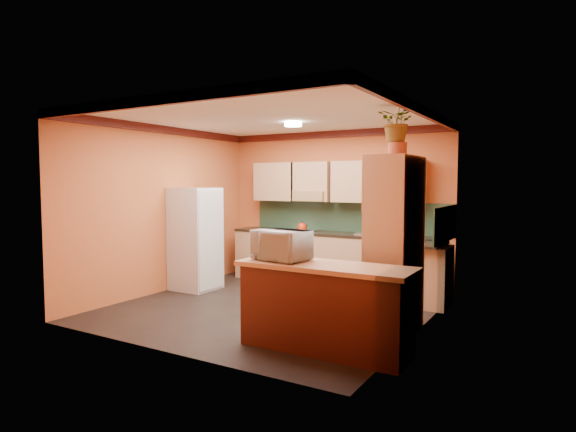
% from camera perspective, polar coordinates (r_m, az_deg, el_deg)
% --- Properties ---
extents(room_shell, '(4.24, 4.24, 2.72)m').
position_cam_1_polar(room_shell, '(7.02, -0.56, 6.45)').
color(room_shell, black).
rests_on(room_shell, ground).
extents(base_cabinets_back, '(3.65, 0.60, 0.88)m').
position_cam_1_polar(base_cabinets_back, '(8.44, 4.98, -5.20)').
color(base_cabinets_back, tan).
rests_on(base_cabinets_back, ground).
extents(countertop_back, '(3.65, 0.62, 0.04)m').
position_cam_1_polar(countertop_back, '(8.38, 5.00, -2.10)').
color(countertop_back, black).
rests_on(countertop_back, base_cabinets_back).
extents(stove, '(0.58, 0.58, 0.91)m').
position_cam_1_polar(stove, '(8.72, 1.26, -4.79)').
color(stove, black).
rests_on(stove, ground).
extents(kettle, '(0.20, 0.20, 0.18)m').
position_cam_1_polar(kettle, '(8.57, 1.68, -1.28)').
color(kettle, '#B7250C').
rests_on(kettle, stove).
extents(sink, '(0.48, 0.40, 0.03)m').
position_cam_1_polar(sink, '(8.08, 9.97, -2.12)').
color(sink, silver).
rests_on(sink, countertop_back).
extents(base_cabinets_right, '(0.60, 0.80, 0.88)m').
position_cam_1_polar(base_cabinets_right, '(7.30, 15.50, -6.79)').
color(base_cabinets_right, tan).
rests_on(base_cabinets_right, ground).
extents(countertop_right, '(0.62, 0.80, 0.04)m').
position_cam_1_polar(countertop_right, '(7.23, 15.56, -3.20)').
color(countertop_right, black).
rests_on(countertop_right, base_cabinets_right).
extents(fridge, '(0.68, 0.66, 1.70)m').
position_cam_1_polar(fridge, '(8.19, -10.93, -2.65)').
color(fridge, silver).
rests_on(fridge, ground).
extents(pantry, '(0.48, 0.90, 2.10)m').
position_cam_1_polar(pantry, '(5.86, 12.53, -3.33)').
color(pantry, tan).
rests_on(pantry, ground).
extents(fern_pot, '(0.22, 0.22, 0.16)m').
position_cam_1_polar(fern_pot, '(5.88, 12.85, 7.72)').
color(fern_pot, '#983E24').
rests_on(fern_pot, pantry).
extents(fern, '(0.50, 0.45, 0.48)m').
position_cam_1_polar(fern, '(5.91, 12.90, 10.84)').
color(fern, tan).
rests_on(fern, fern_pot).
extents(breakfast_bar, '(1.80, 0.55, 0.88)m').
position_cam_1_polar(breakfast_bar, '(5.21, 4.36, -11.02)').
color(breakfast_bar, '#531C13').
rests_on(breakfast_bar, ground).
extents(bar_top, '(1.90, 0.65, 0.05)m').
position_cam_1_polar(bar_top, '(5.11, 4.39, -5.98)').
color(bar_top, tan).
rests_on(bar_top, breakfast_bar).
extents(microwave, '(0.65, 0.48, 0.33)m').
position_cam_1_polar(microwave, '(5.33, -0.84, -3.46)').
color(microwave, silver).
rests_on(microwave, bar_top).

